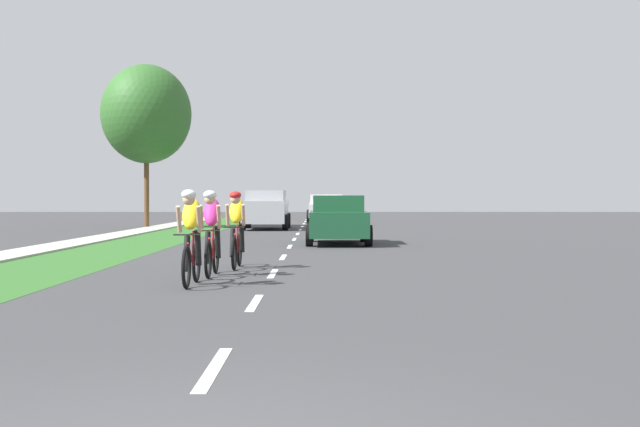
# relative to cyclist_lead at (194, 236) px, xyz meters

# --- Properties ---
(ground_plane) EXTENTS (120.00, 120.00, 0.00)m
(ground_plane) POSITION_rel_cyclist_lead_xyz_m (1.22, 11.03, -0.81)
(ground_plane) COLOR #38383A
(grass_verge) EXTENTS (2.74, 70.00, 0.01)m
(grass_verge) POSITION_rel_cyclist_lead_xyz_m (-3.61, 11.03, -0.81)
(grass_verge) COLOR #2D6026
(grass_verge) RESTS_ON ground_plane
(sidewalk_concrete) EXTENTS (1.29, 70.00, 0.10)m
(sidewalk_concrete) POSITION_rel_cyclist_lead_xyz_m (-5.62, 11.03, -0.81)
(sidewalk_concrete) COLOR #B2ADA3
(sidewalk_concrete) RESTS_ON ground_plane
(lane_markings_center) EXTENTS (0.12, 53.49, 0.01)m
(lane_markings_center) POSITION_rel_cyclist_lead_xyz_m (1.22, 15.03, -0.81)
(lane_markings_center) COLOR white
(lane_markings_center) RESTS_ON ground_plane
(cyclist_lead) EXTENTS (0.42, 1.72, 1.58)m
(cyclist_lead) POSITION_rel_cyclist_lead_xyz_m (0.00, 0.00, 0.00)
(cyclist_lead) COLOR black
(cyclist_lead) RESTS_ON ground_plane
(cyclist_trailing) EXTENTS (0.42, 1.72, 1.58)m
(cyclist_trailing) POSITION_rel_cyclist_lead_xyz_m (0.12, 1.64, 0.00)
(cyclist_trailing) COLOR black
(cyclist_trailing) RESTS_ON ground_plane
(cyclist_distant) EXTENTS (0.42, 1.72, 1.58)m
(cyclist_distant) POSITION_rel_cyclist_lead_xyz_m (0.41, 3.32, 0.00)
(cyclist_distant) COLOR black
(cyclist_distant) RESTS_ON ground_plane
(sedan_dark_green) EXTENTS (1.98, 4.30, 1.52)m
(sedan_dark_green) POSITION_rel_cyclist_lead_xyz_m (2.68, 12.23, -0.04)
(sedan_dark_green) COLOR #194C2D
(sedan_dark_green) RESTS_ON ground_plane
(suv_silver) EXTENTS (2.15, 4.70, 1.79)m
(suv_silver) POSITION_rel_cyclist_lead_xyz_m (-0.38, 24.28, 0.14)
(suv_silver) COLOR #A5A8AD
(suv_silver) RESTS_ON ground_plane
(pickup_white) EXTENTS (2.22, 5.10, 1.64)m
(pickup_white) POSITION_rel_cyclist_lead_xyz_m (2.47, 33.92, 0.02)
(pickup_white) COLOR silver
(pickup_white) RESTS_ON ground_plane
(street_tree_far) EXTENTS (4.35, 4.35, 7.91)m
(street_tree_far) POSITION_rel_cyclist_lead_xyz_m (-6.30, 26.15, 4.70)
(street_tree_far) COLOR brown
(street_tree_far) RESTS_ON ground_plane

